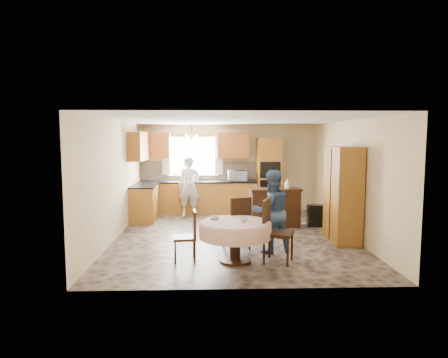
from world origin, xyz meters
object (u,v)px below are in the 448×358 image
oven_tower (269,176)px  chair_back (238,221)px  chair_left (189,233)px  person_dining (271,211)px  person_sink (189,187)px  cupboard (343,194)px  dining_table (235,231)px  chair_right (273,228)px  sideboard (274,209)px

oven_tower → chair_back: oven_tower is taller
oven_tower → chair_left: size_ratio=2.39×
person_dining → oven_tower: bearing=-113.2°
person_sink → cupboard: bearing=-38.2°
oven_tower → chair_left: 4.85m
dining_table → person_sink: (-0.99, 4.04, 0.26)m
chair_left → person_sink: person_sink is taller
cupboard → chair_right: cupboard is taller
cupboard → chair_left: 3.36m
sideboard → person_dining: person_dining is taller
cupboard → person_sink: (-3.28, 2.75, -0.17)m
cupboard → person_sink: bearing=140.1°
dining_table → person_dining: person_dining is taller
oven_tower → dining_table: bearing=-105.4°
oven_tower → chair_right: size_ratio=1.95×
chair_right → person_dining: size_ratio=0.70×
dining_table → chair_right: 0.66m
chair_left → chair_back: 1.12m
cupboard → chair_left: (-3.09, -1.23, -0.49)m
dining_table → sideboard: bearing=67.4°
person_sink → person_dining: person_sink is taller
chair_right → chair_left: bearing=107.5°
cupboard → dining_table: 2.67m
cupboard → chair_back: (-2.18, -0.57, -0.41)m
person_dining → person_sink: bearing=-79.6°
oven_tower → person_sink: size_ratio=1.31×
dining_table → chair_left: (-0.80, 0.07, -0.06)m
sideboard → person_dining: size_ratio=0.79×
chair_left → chair_right: chair_right is taller
cupboard → chair_left: size_ratio=2.21×
chair_back → dining_table: bearing=60.2°
oven_tower → chair_back: 3.90m
person_sink → chair_left: bearing=-85.4°
cupboard → chair_right: bearing=-140.9°
chair_back → person_sink: (-1.10, 3.32, 0.25)m
chair_left → sideboard: bearing=138.6°
chair_right → person_dining: person_dining is taller
sideboard → person_sink: bearing=141.2°
chair_right → person_sink: 4.40m
oven_tower → person_dining: oven_tower is taller
chair_right → person_dining: bearing=16.1°
chair_right → person_dining: 0.63m
chair_left → chair_back: (0.90, 0.66, 0.07)m
oven_tower → sideboard: 1.88m
sideboard → chair_left: size_ratio=1.38×
cupboard → person_sink: cupboard is taller
dining_table → oven_tower: bearing=74.6°
sideboard → cupboard: cupboard is taller
cupboard → chair_left: cupboard is taller
chair_back → person_dining: 0.66m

